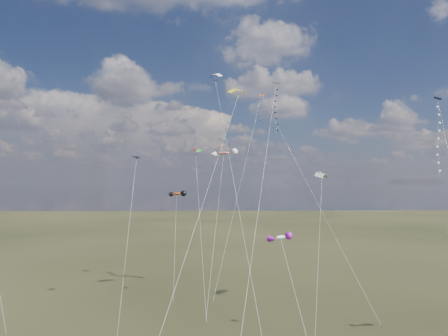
{
  "coord_description": "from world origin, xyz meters",
  "views": [
    {
      "loc": [
        -1.54,
        -37.33,
        17.07
      ],
      "look_at": [
        0.0,
        18.0,
        19.0
      ],
      "focal_mm": 32.0,
      "sensor_mm": 36.0,
      "label": 1
    }
  ],
  "objects": [
    {
      "name": "diamond_navy_right",
      "position": [
        19.55,
        -1.06,
        20.55
      ],
      "size": [
        5.22,
        15.53,
        25.14
      ],
      "color": "#0E114F",
      "rests_on": "ground"
    },
    {
      "name": "parafoil_striped",
      "position": [
        13.09,
        15.87,
        18.19
      ],
      "size": [
        6.03,
        15.15,
        18.91
      ],
      "color": "gold",
      "rests_on": "ground"
    },
    {
      "name": "novelty_orange_black",
      "position": [
        -7.5,
        28.34,
        15.08
      ],
      "size": [
        2.98,
        10.19,
        15.66
      ],
      "color": "#BE3B0B",
      "rests_on": "ground"
    },
    {
      "name": "novelty_redwhite_stripe",
      "position": [
        0.11,
        24.66,
        21.52
      ],
      "size": [
        4.67,
        13.84,
        22.17
      ],
      "color": "#F1050B",
      "rests_on": "ground"
    },
    {
      "name": "diamond_black_high",
      "position": [
        6.09,
        11.57,
        25.12
      ],
      "size": [
        7.75,
        24.02,
        29.86
      ],
      "color": "black",
      "rests_on": "ground"
    },
    {
      "name": "diamond_black_mid",
      "position": [
        -11.69,
        13.01,
        14.78
      ],
      "size": [
        1.43,
        15.0,
        20.62
      ],
      "color": "black",
      "rests_on": "ground"
    },
    {
      "name": "diamond_orange_center",
      "position": [
        10.63,
        20.52,
        20.02
      ],
      "size": [
        12.53,
        17.1,
        31.29
      ],
      "color": "#E83F12",
      "rests_on": "ground"
    },
    {
      "name": "diamond_navy_tall",
      "position": [
        6.91,
        37.89,
        28.58
      ],
      "size": [
        9.87,
        20.73,
        33.3
      ],
      "color": "#0A0D4C",
      "rests_on": "ground"
    },
    {
      "name": "novelty_white_purple",
      "position": [
        4.62,
        -1.3,
        12.0
      ],
      "size": [
        3.31,
        8.87,
        12.46
      ],
      "color": "silver",
      "rests_on": "ground"
    },
    {
      "name": "parafoil_yellow",
      "position": [
        1.81,
        17.5,
        29.74
      ],
      "size": [
        10.77,
        24.49,
        30.53
      ],
      "color": "gold",
      "rests_on": "ground"
    },
    {
      "name": "parafoil_tricolor",
      "position": [
        -4.35,
        27.4,
        22.19
      ],
      "size": [
        3.21,
        17.04,
        22.87
      ],
      "color": "gold",
      "rests_on": "ground"
    },
    {
      "name": "parafoil_blue_white",
      "position": [
        -1.15,
        23.45,
        33.37
      ],
      "size": [
        5.67,
        30.31,
        34.23
      ],
      "color": "blue",
      "rests_on": "ground"
    }
  ]
}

